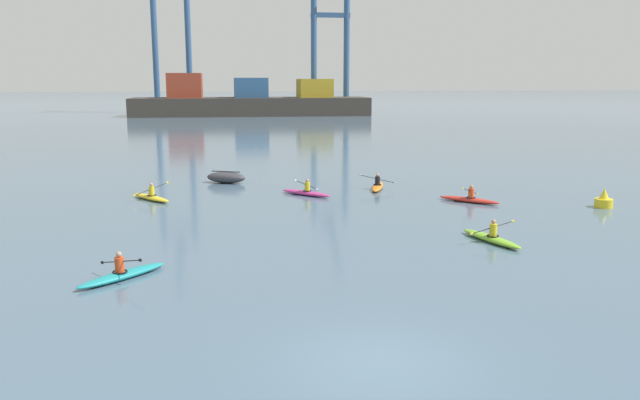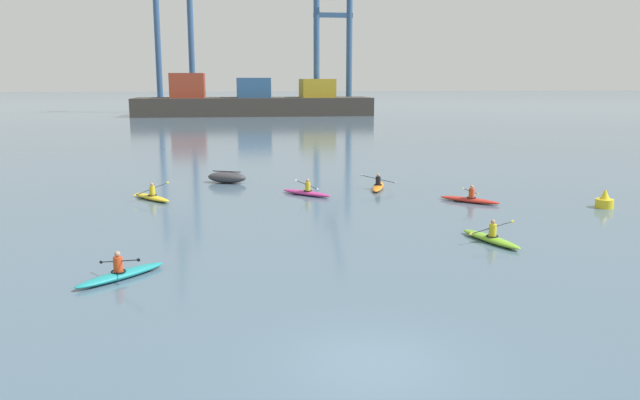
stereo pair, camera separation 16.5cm
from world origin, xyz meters
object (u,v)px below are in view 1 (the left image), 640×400
Objects in this scene: capsized_dinghy at (226,177)px; kayak_magenta at (306,192)px; kayak_orange at (378,186)px; kayak_yellow at (151,197)px; gantry_crane_west_mid at (331,34)px; channel_buoy at (604,201)px; gantry_crane_west at (171,19)px; kayak_teal at (122,274)px; container_barge at (250,102)px; kayak_red at (469,199)px; kayak_lime at (491,238)px.

capsized_dinghy is 0.99× the size of kayak_magenta.
kayak_orange is 13.25m from kayak_yellow.
gantry_crane_west_mid is 31.10× the size of channel_buoy.
capsized_dinghy is 9.76m from kayak_orange.
kayak_magenta is at bearing -161.47° from kayak_orange.
kayak_yellow is (6.54, -99.64, -18.65)m from gantry_crane_west.
kayak_orange and kayak_yellow have the same top height.
gantry_crane_west reaches higher than channel_buoy.
capsized_dinghy is at bearing 80.16° from kayak_teal.
container_barge reaches higher than capsized_dinghy.
kayak_orange is (-3.88, 4.89, 0.00)m from kayak_red.
capsized_dinghy is (10.62, -94.32, -18.48)m from gantry_crane_west.
capsized_dinghy is 19.82m from kayak_teal.
capsized_dinghy is at bearing 146.63° from kayak_red.
channel_buoy is at bearing -80.89° from container_barge.
gantry_crane_west_mid is at bearing 18.99° from container_barge.
kayak_orange is (-1.56, 13.08, 0.00)m from kayak_lime.
gantry_crane_west reaches higher than container_barge.
kayak_magenta is at bearing -48.81° from capsized_dinghy.
gantry_crane_west_mid is 9.07× the size of kayak_lime.
gantry_crane_west_mid is 98.87m from channel_buoy.
channel_buoy is (-1.82, -97.65, -15.37)m from gantry_crane_west_mid.
kayak_teal is (-24.46, -106.32, -15.56)m from gantry_crane_west_mid.
kayak_teal is 0.83× the size of kayak_orange.
channel_buoy is 0.35× the size of kayak_teal.
kayak_lime is (-10.46, -103.50, -15.56)m from gantry_crane_west_mid.
gantry_crane_west is 114.57m from kayak_lime.
kayak_teal is 14.22m from kayak_yellow.
channel_buoy is 6.75m from kayak_red.
container_barge is 81.25m from capsized_dinghy.
kayak_teal is 20.19m from kayak_orange.
gantry_crane_west is at bearing 93.64° from kayak_teal.
container_barge is 44.44× the size of channel_buoy.
gantry_crane_west_mid is at bearing 84.23° from kayak_lime.
gantry_crane_west_mid reaches higher than channel_buoy.
kayak_teal is (-7.90, -14.37, 0.00)m from kayak_magenta.
capsized_dinghy is 6.85m from kayak_magenta.
kayak_yellow is (-17.01, 3.20, -0.00)m from kayak_red.
container_barge is 86.28m from kayak_magenta.
kayak_lime is (-8.64, -5.85, -0.19)m from channel_buoy.
kayak_yellow is (-4.08, -5.32, -0.18)m from capsized_dinghy.
capsized_dinghy is at bearing -93.19° from container_barge.
capsized_dinghy is (-21.08, -86.79, -15.38)m from gantry_crane_west_mid.
kayak_yellow is at bearing -95.68° from container_barge.
gantry_crane_west is at bearing 101.36° from kayak_orange.
kayak_yellow is at bearing -178.89° from kayak_magenta.
channel_buoy reaches higher than kayak_orange.
kayak_red is 19.69m from kayak_teal.
kayak_red is 9.07m from kayak_magenta.
channel_buoy is 0.33× the size of kayak_yellow.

